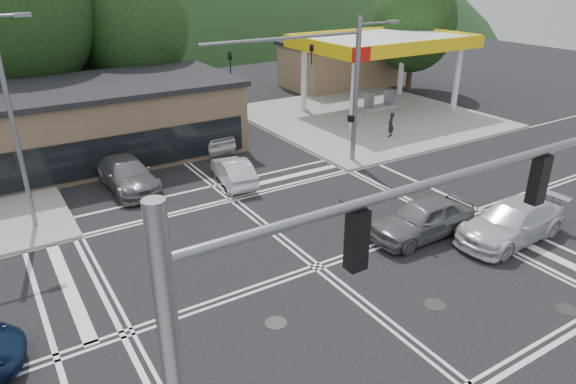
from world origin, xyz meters
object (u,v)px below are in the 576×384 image
pedestrian (391,125)px  car_queue_a (233,171)px  car_grey_center (423,218)px  car_silver_east (511,222)px  car_northbound (127,174)px  car_queue_b (205,134)px

pedestrian → car_queue_a: bearing=-24.2°
car_grey_center → car_queue_a: size_ratio=1.18×
car_silver_east → car_northbound: bearing=-141.5°
car_silver_east → car_northbound: (-11.85, 13.66, -0.02)m
car_grey_center → car_queue_b: 15.69m
car_northbound → pedestrian: 16.88m
car_grey_center → car_silver_east: car_grey_center is taller
car_northbound → car_grey_center: bearing=-55.0°
car_silver_east → car_queue_a: car_silver_east is taller
car_queue_b → pedestrian: size_ratio=3.10×
car_queue_a → car_northbound: size_ratio=0.77×
car_grey_center → car_queue_b: bearing=-168.7°
car_grey_center → car_queue_a: car_grey_center is taller
car_grey_center → car_northbound: car_grey_center is taller
car_northbound → pedestrian: pedestrian is taller
car_queue_b → pedestrian: (10.94, -4.79, 0.10)m
car_queue_b → car_northbound: (-5.91, -3.84, -0.08)m
car_grey_center → car_northbound: (-8.93, 11.55, -0.05)m
car_queue_a → car_northbound: bearing=-16.1°
car_queue_a → car_northbound: car_northbound is taller
car_grey_center → car_silver_east: 3.60m
car_queue_a → car_northbound: 5.35m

